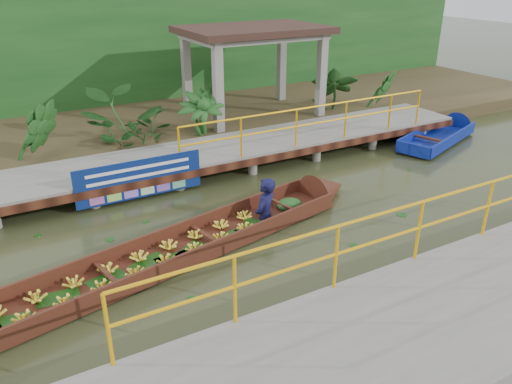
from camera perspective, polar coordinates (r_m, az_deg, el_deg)
ground at (r=10.32m, az=1.94°, el=-3.91°), size 80.00×80.00×0.00m
land_strip at (r=16.64m, az=-11.50°, el=7.66°), size 30.00×8.00×0.45m
far_dock at (r=12.93m, az=-5.77°, el=4.34°), size 16.00×2.06×1.66m
near_dock at (r=8.15m, az=24.18°, el=-12.38°), size 18.00×2.40×1.73m
pavilion at (r=16.17m, az=-0.31°, el=17.07°), size 4.40×3.00×3.00m
foliage_backdrop at (r=18.60m, az=-14.49°, el=14.76°), size 30.00×0.80×4.00m
vendor_boat at (r=9.25m, az=-9.18°, el=-6.12°), size 9.98×3.03×2.20m
moored_blue_boat at (r=16.86m, az=21.19°, el=6.49°), size 3.97×2.24×0.92m
blue_banner at (r=11.45m, az=-13.13°, el=1.50°), size 2.88×0.04×0.90m
tropical_plants at (r=14.50m, az=-7.54°, el=9.60°), size 14.25×1.25×1.56m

